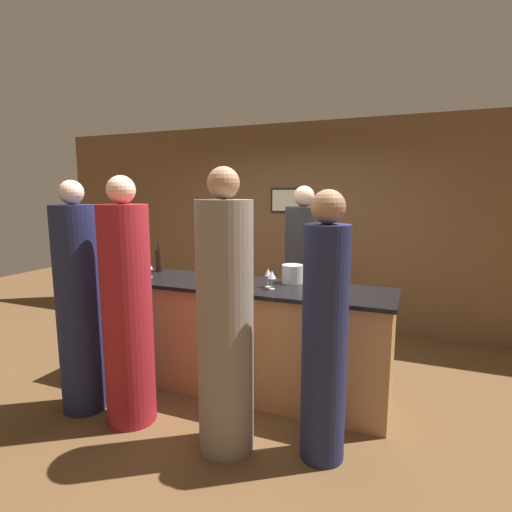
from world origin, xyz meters
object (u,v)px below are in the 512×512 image
(guest_0, at_px, (127,312))
(guest_3, at_px, (225,324))
(guest_2, at_px, (79,306))
(bartender, at_px, (302,282))
(ice_bucket, at_px, (292,274))
(wine_bottle_0, at_px, (159,260))
(guest_1, at_px, (325,336))

(guest_0, relative_size, guest_3, 0.98)
(guest_0, relative_size, guest_2, 1.01)
(bartender, bearing_deg, ice_bucket, 96.74)
(guest_0, bearing_deg, guest_2, -179.94)
(guest_0, height_order, guest_2, guest_0)
(wine_bottle_0, bearing_deg, guest_2, -93.56)
(guest_0, height_order, guest_1, guest_0)
(guest_0, height_order, ice_bucket, guest_0)
(guest_2, xyz_separation_m, wine_bottle_0, (0.06, 1.05, 0.23))
(guest_0, bearing_deg, bartender, 60.07)
(guest_1, distance_m, ice_bucket, 1.07)
(bartender, relative_size, ice_bucket, 9.81)
(guest_0, xyz_separation_m, wine_bottle_0, (-0.44, 1.04, 0.22))
(guest_3, distance_m, ice_bucket, 1.10)
(guest_1, height_order, wine_bottle_0, guest_1)
(ice_bucket, bearing_deg, guest_3, -98.60)
(guest_2, bearing_deg, bartender, 48.85)
(bartender, distance_m, guest_1, 1.66)
(guest_2, relative_size, guest_3, 0.96)
(bartender, xyz_separation_m, guest_0, (-0.97, -1.68, 0.03))
(guest_1, bearing_deg, wine_bottle_0, 155.21)
(guest_2, distance_m, ice_bucket, 1.87)
(guest_0, relative_size, ice_bucket, 10.09)
(guest_1, relative_size, guest_3, 0.93)
(guest_1, xyz_separation_m, wine_bottle_0, (-1.99, 0.92, 0.26))
(wine_bottle_0, height_order, ice_bucket, wine_bottle_0)
(bartender, bearing_deg, wine_bottle_0, 24.33)
(guest_2, bearing_deg, guest_3, -1.15)
(bartender, relative_size, guest_3, 0.95)
(guest_3, bearing_deg, guest_1, 12.92)
(guest_0, xyz_separation_m, guest_3, (0.88, -0.03, 0.02))
(ice_bucket, bearing_deg, guest_2, -145.85)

